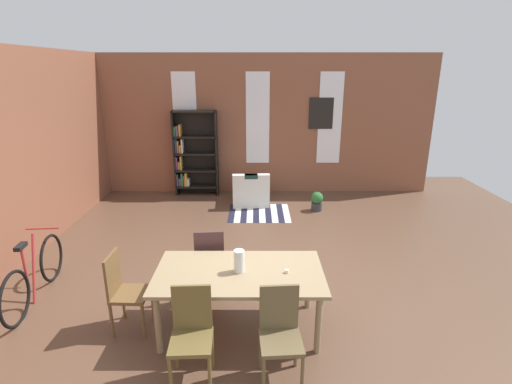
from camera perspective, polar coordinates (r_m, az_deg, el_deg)
name	(u,v)px	position (r m, az deg, el deg)	size (l,w,h in m)	color
ground_plane	(258,288)	(5.53, 0.26, -14.01)	(11.51, 11.51, 0.00)	brown
back_wall_brick	(256,125)	(9.27, 0.07, 9.86)	(8.27, 0.12, 3.26)	brown
window_pane_0	(184,119)	(9.33, -10.60, 10.62)	(0.55, 0.02, 2.12)	white
window_pane_1	(256,119)	(9.18, 0.07, 10.80)	(0.55, 0.02, 2.12)	white
window_pane_2	(329,119)	(9.34, 10.72, 10.62)	(0.55, 0.02, 2.12)	white
dining_table	(238,277)	(4.46, -2.64, -12.53)	(1.89, 1.02, 0.74)	#967F5B
vase_on_table	(238,261)	(4.36, -2.67, -10.19)	(0.12, 0.12, 0.26)	silver
tealight_candle_0	(286,271)	(4.39, 4.42, -11.62)	(0.04, 0.04, 0.04)	silver
dining_chair_near_left	(191,332)	(3.97, -9.65, -19.71)	(0.42, 0.42, 0.95)	brown
dining_chair_near_right	(279,331)	(3.93, 3.44, -19.91)	(0.43, 0.43, 0.95)	brown
dining_chair_head_left	(123,289)	(4.78, -19.09, -13.48)	(0.41, 0.41, 0.95)	brown
dining_chair_far_left	(209,259)	(5.21, -6.97, -9.81)	(0.43, 0.43, 0.95)	#4A2E2E
bookshelf_tall	(192,154)	(9.26, -9.49, 5.57)	(1.02, 0.32, 2.00)	black
armchair_white	(249,192)	(8.64, -0.98, 0.06)	(0.85, 0.85, 0.75)	silver
bicycle_second	(33,275)	(5.91, -30.10, -10.63)	(0.44, 1.72, 0.90)	black
potted_plant_by_shelf	(316,201)	(8.32, 8.82, -1.28)	(0.26, 0.26, 0.41)	#333338
striped_rug	(258,213)	(8.15, 0.30, -3.11)	(1.28, 1.10, 0.01)	#1E1E33
framed_picture	(320,113)	(9.28, 9.42, 11.42)	(0.56, 0.03, 0.72)	black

